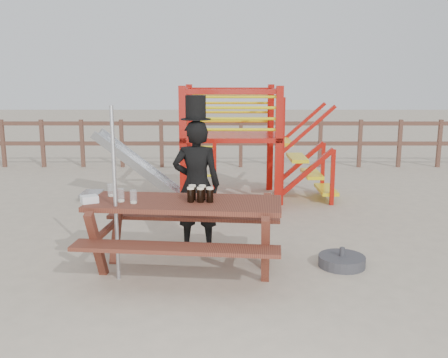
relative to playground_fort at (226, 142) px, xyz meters
The scene contains 10 objects.
ground 3.74m from the playground_fort, 91.99° to the right, with size 60.00×60.00×0.00m, color #BBA991.
back_fence 3.44m from the playground_fort, 92.08° to the left, with size 15.09×0.09×1.20m.
playground_fort is the anchor object (origin of this frame).
picnic_table 3.61m from the playground_fort, 97.75° to the right, with size 2.33×1.72×0.85m.
man_with_hat 2.73m from the playground_fort, 98.38° to the right, with size 0.63×0.43×2.01m.
metal_pole 3.96m from the playground_fort, 107.98° to the right, with size 0.04×0.04×1.94m, color #B2B2B7.
parasol_base 3.79m from the playground_fort, 67.78° to the right, with size 0.56×0.56×0.24m.
paper_bag 3.94m from the playground_fort, 113.16° to the right, with size 0.18×0.14×0.08m, color white.
stout_pints 3.56m from the playground_fort, 95.12° to the right, with size 0.30×0.20×0.17m.
empty_glasses 3.71m from the playground_fort, 109.03° to the right, with size 0.41×0.41×0.15m.
Camera 1 is at (0.10, -5.48, 2.23)m, focal length 40.00 mm.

